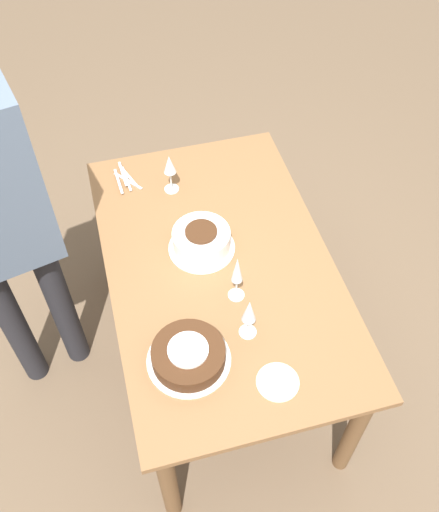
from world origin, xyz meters
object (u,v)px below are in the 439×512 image
wine_glass_near (237,272)px  wine_glass_far (249,312)px  cake_center_white (201,240)px  cake_front_chocolate (188,355)px  wine_glass_extra (170,166)px

wine_glass_near → wine_glass_far: wine_glass_near is taller
cake_center_white → cake_front_chocolate: size_ratio=0.91×
cake_front_chocolate → wine_glass_near: (-0.23, 0.25, 0.12)m
cake_center_white → wine_glass_near: (0.27, 0.07, 0.10)m
wine_glass_extra → wine_glass_near: bearing=10.8°
wine_glass_near → wine_glass_far: bearing=-1.6°
cake_front_chocolate → wine_glass_extra: wine_glass_extra is taller
cake_front_chocolate → cake_center_white: bearing=161.1°
wine_glass_far → cake_front_chocolate: bearing=-76.5°
wine_glass_far → wine_glass_extra: (-0.82, -0.12, 0.00)m
cake_front_chocolate → wine_glass_far: wine_glass_far is taller
cake_center_white → wine_glass_extra: size_ratio=1.40×
cake_center_white → wine_glass_far: 0.46m
cake_center_white → cake_front_chocolate: (0.50, -0.17, -0.01)m
cake_front_chocolate → wine_glass_far: size_ratio=1.52×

